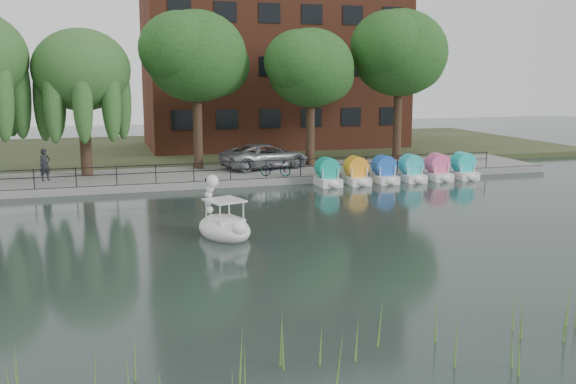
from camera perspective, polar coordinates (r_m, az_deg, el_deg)
name	(u,v)px	position (r m, az deg, el deg)	size (l,w,h in m)	color
ground_plane	(307,249)	(22.61, 1.70, -5.06)	(120.00, 120.00, 0.00)	#2E3E3B
promenade	(221,176)	(37.77, -5.96, 1.46)	(40.00, 6.00, 0.40)	gray
kerb	(231,184)	(34.91, -5.05, 0.75)	(40.00, 0.25, 0.40)	gray
land_strip	(188,150)	(51.48, -8.89, 3.75)	(60.00, 22.00, 0.36)	#47512D
railing	(230,166)	(34.96, -5.14, 2.33)	(32.00, 0.05, 1.00)	black
apartment_building	(273,32)	(52.62, -1.37, 14.02)	(20.00, 10.07, 18.00)	#4C1E16
willow_mid	(81,71)	(37.68, -17.89, 10.24)	(5.32, 5.32, 8.15)	#473323
broadleaf_center	(196,57)	(39.14, -8.18, 11.81)	(6.00, 6.00, 9.25)	#473323
broadleaf_right	(311,69)	(40.30, 2.02, 10.90)	(5.40, 5.40, 8.32)	#473323
broadleaf_far	(399,53)	(43.73, 9.88, 12.04)	(6.30, 6.30, 9.71)	#473323
minivan	(265,154)	(39.04, -2.04, 3.39)	(6.25, 2.87, 1.74)	gray
bicycle	(275,167)	(36.01, -1.13, 2.21)	(1.72, 0.60, 1.00)	gray
pedestrian	(45,162)	(36.80, -20.81, 2.48)	(0.71, 0.48, 1.98)	black
swan_boat	(224,224)	(24.30, -5.75, -2.82)	(2.40, 3.04, 2.25)	white
pedal_boat_row	(398,171)	(37.04, 9.73, 1.83)	(9.65, 1.70, 1.40)	white
reed_bank	(530,326)	(15.28, 20.74, -11.11)	(24.00, 2.40, 1.20)	#669938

